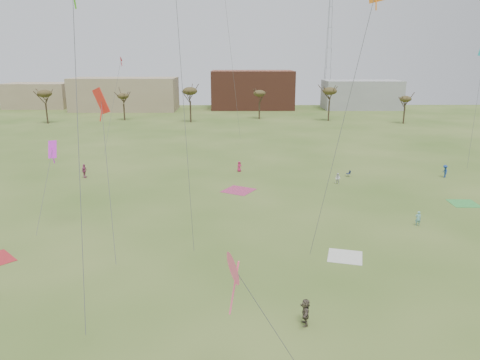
{
  "coord_description": "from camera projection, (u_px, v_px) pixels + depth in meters",
  "views": [
    {
      "loc": [
        -0.37,
        -27.68,
        16.49
      ],
      "look_at": [
        0.0,
        12.0,
        5.5
      ],
      "focal_mm": 33.58,
      "sensor_mm": 36.0,
      "label": 1
    }
  ],
  "objects": [
    {
      "name": "tree_line",
      "position": [
        225.0,
        97.0,
        105.41
      ],
      "size": [
        117.44,
        49.32,
        8.91
      ],
      "color": "#3A2B1E",
      "rests_on": "ground"
    },
    {
      "name": "flyer_far_c",
      "position": [
        445.0,
        171.0,
        62.97
      ],
      "size": [
        0.7,
        1.17,
        1.78
      ],
      "primitive_type": "imported",
      "rotation": [
        0.0,
        0.0,
        4.68
      ],
      "color": "navy",
      "rests_on": "ground"
    },
    {
      "name": "blanket_plum",
      "position": [
        238.0,
        191.0,
        56.93
      ],
      "size": [
        4.8,
        4.8,
        0.03
      ],
      "primitive_type": "cube",
      "rotation": [
        0.0,
        0.0,
        2.62
      ],
      "color": "#AA345F",
      "rests_on": "ground"
    },
    {
      "name": "spectator_mid_e",
      "position": [
        338.0,
        178.0,
        59.79
      ],
      "size": [
        0.9,
        0.87,
        1.46
      ],
      "primitive_type": "imported",
      "rotation": [
        0.0,
        0.0,
        5.64
      ],
      "color": "silver",
      "rests_on": "ground"
    },
    {
      "name": "kites_aloft",
      "position": [
        229.0,
        3.0,
        45.4
      ],
      "size": [
        56.8,
        67.05,
        27.86
      ],
      "color": "#56C422",
      "rests_on": "ground"
    },
    {
      "name": "building_grey",
      "position": [
        361.0,
        95.0,
        143.96
      ],
      "size": [
        24.0,
        12.0,
        9.0
      ],
      "primitive_type": "cube",
      "color": "gray",
      "rests_on": "ground"
    },
    {
      "name": "blanket_cream",
      "position": [
        345.0,
        257.0,
        38.17
      ],
      "size": [
        3.49,
        3.49,
        0.03
      ],
      "primitive_type": "cube",
      "rotation": [
        0.0,
        0.0,
        1.3
      ],
      "color": "silver",
      "rests_on": "ground"
    },
    {
      "name": "building_tan",
      "position": [
        125.0,
        94.0,
        140.25
      ],
      "size": [
        32.0,
        14.0,
        10.0
      ],
      "primitive_type": "cube",
      "color": "#937F60",
      "rests_on": "ground"
    },
    {
      "name": "spectator_mid_d",
      "position": [
        84.0,
        171.0,
        62.73
      ],
      "size": [
        0.7,
        1.22,
        1.95
      ],
      "primitive_type": "imported",
      "rotation": [
        0.0,
        0.0,
        1.36
      ],
      "color": "#A84677",
      "rests_on": "ground"
    },
    {
      "name": "blanket_olive",
      "position": [
        464.0,
        203.0,
        51.93
      ],
      "size": [
        3.11,
        3.11,
        0.03
      ],
      "primitive_type": "cube",
      "rotation": [
        0.0,
        0.0,
        3.11
      ],
      "color": "green",
      "rests_on": "ground"
    },
    {
      "name": "building_brick",
      "position": [
        252.0,
        90.0,
        145.17
      ],
      "size": [
        26.0,
        16.0,
        12.0
      ],
      "primitive_type": "cube",
      "color": "brown",
      "rests_on": "ground"
    },
    {
      "name": "ground",
      "position": [
        242.0,
        302.0,
        31.08
      ],
      "size": [
        260.0,
        260.0,
        0.0
      ],
      "primitive_type": "plane",
      "color": "#36551A",
      "rests_on": "ground"
    },
    {
      "name": "flyer_far_b",
      "position": [
        239.0,
        167.0,
        66.12
      ],
      "size": [
        0.89,
        0.78,
        1.53
      ],
      "primitive_type": "imported",
      "rotation": [
        0.0,
        0.0,
        0.49
      ],
      "color": "#C22159",
      "rests_on": "ground"
    },
    {
      "name": "flyer_mid_c",
      "position": [
        418.0,
        218.0,
        45.01
      ],
      "size": [
        0.6,
        0.45,
        1.52
      ],
      "primitive_type": "imported",
      "rotation": [
        0.0,
        0.0,
        2.98
      ],
      "color": "#6EB7B8",
      "rests_on": "ground"
    },
    {
      "name": "building_tan_west",
      "position": [
        39.0,
        95.0,
        146.99
      ],
      "size": [
        20.0,
        12.0,
        8.0
      ],
      "primitive_type": "cube",
      "color": "#937F60",
      "rests_on": "ground"
    },
    {
      "name": "radio_tower",
      "position": [
        328.0,
        47.0,
        146.69
      ],
      "size": [
        1.51,
        1.72,
        41.0
      ],
      "color": "#9EA3A8",
      "rests_on": "ground"
    },
    {
      "name": "spectator_fore_c",
      "position": [
        305.0,
        312.0,
        28.31
      ],
      "size": [
        0.6,
        1.67,
        1.78
      ],
      "primitive_type": "imported",
      "rotation": [
        0.0,
        0.0,
        4.67
      ],
      "color": "brown",
      "rests_on": "ground"
    },
    {
      "name": "camp_chair_right",
      "position": [
        348.0,
        175.0,
        63.53
      ],
      "size": [
        0.62,
        0.58,
        0.87
      ],
      "rotation": [
        0.0,
        0.0,
        4.88
      ],
      "color": "#141C37",
      "rests_on": "ground"
    }
  ]
}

